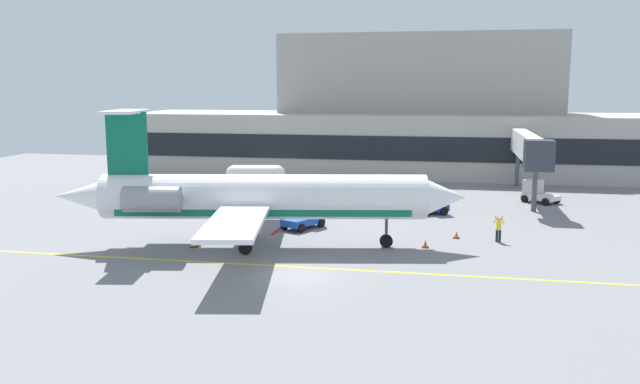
% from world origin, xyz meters
% --- Properties ---
extents(ground, '(120.00, 120.00, 0.11)m').
position_xyz_m(ground, '(-0.00, 0.00, -0.05)').
color(ground, slate).
extents(terminal_building, '(69.99, 16.33, 17.62)m').
position_xyz_m(terminal_building, '(3.42, 48.54, 6.61)').
color(terminal_building, '#ADA89E').
rests_on(terminal_building, ground).
extents(jet_bridge_west, '(2.40, 19.23, 6.51)m').
position_xyz_m(jet_bridge_west, '(16.07, 29.65, 5.12)').
color(jet_bridge_west, silver).
rests_on(jet_bridge_west, ground).
extents(regional_jet, '(28.34, 23.03, 9.45)m').
position_xyz_m(regional_jet, '(-4.42, 6.21, 3.53)').
color(regional_jet, white).
rests_on(regional_jet, ground).
extents(baggage_tug, '(3.19, 3.93, 1.81)m').
position_xyz_m(baggage_tug, '(-2.44, 12.95, 0.84)').
color(baggage_tug, '#1E4CB2').
rests_on(baggage_tug, ground).
extents(pushback_tractor, '(3.97, 3.21, 2.01)m').
position_xyz_m(pushback_tractor, '(7.10, 20.46, 0.92)').
color(pushback_tractor, '#19389E').
rests_on(pushback_tractor, ground).
extents(belt_loader, '(3.67, 3.55, 2.14)m').
position_xyz_m(belt_loader, '(16.96, 28.36, 0.98)').
color(belt_loader, silver).
rests_on(belt_loader, ground).
extents(fuel_tank, '(6.60, 2.83, 2.28)m').
position_xyz_m(fuel_tank, '(-12.70, 33.68, 1.29)').
color(fuel_tank, white).
rests_on(fuel_tank, ground).
extents(marshaller, '(0.83, 0.34, 1.93)m').
position_xyz_m(marshaller, '(12.12, 10.94, 0.98)').
color(marshaller, '#191E33').
rests_on(marshaller, ground).
extents(safety_cone_alpha, '(0.47, 0.47, 0.55)m').
position_xyz_m(safety_cone_alpha, '(9.20, 11.53, 0.25)').
color(safety_cone_alpha, orange).
rests_on(safety_cone_alpha, ground).
extents(safety_cone_bravo, '(0.47, 0.47, 0.55)m').
position_xyz_m(safety_cone_bravo, '(-8.73, 5.28, 0.25)').
color(safety_cone_bravo, orange).
rests_on(safety_cone_bravo, ground).
extents(safety_cone_charlie, '(0.47, 0.47, 0.55)m').
position_xyz_m(safety_cone_charlie, '(7.05, 8.27, 0.25)').
color(safety_cone_charlie, orange).
rests_on(safety_cone_charlie, ground).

